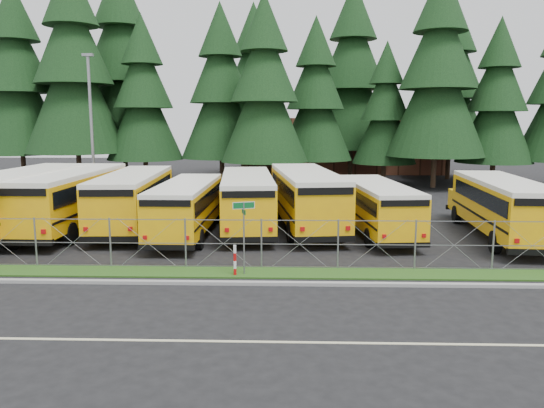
{
  "coord_description": "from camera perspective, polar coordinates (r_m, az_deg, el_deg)",
  "views": [
    {
      "loc": [
        0.05,
        -21.26,
        5.82
      ],
      "look_at": [
        -0.74,
        4.0,
        1.79
      ],
      "focal_mm": 35.0,
      "sensor_mm": 36.0,
      "label": 1
    }
  ],
  "objects": [
    {
      "name": "grass_verge",
      "position": [
        20.4,
        1.59,
        -7.44
      ],
      "size": [
        50.0,
        1.4,
        0.06
      ],
      "primitive_type": "cube",
      "color": "#1E4313",
      "rests_on": "ground"
    },
    {
      "name": "conifer_12",
      "position": [
        55.77,
        8.62,
        13.03
      ],
      "size": [
        8.85,
        8.85,
        19.56
      ],
      "primitive_type": null,
      "color": "black",
      "rests_on": "ground"
    },
    {
      "name": "conifer_8",
      "position": [
        50.09,
        23.03,
        9.95
      ],
      "size": [
        6.53,
        6.53,
        14.45
      ],
      "primitive_type": null,
      "color": "black",
      "rests_on": "ground"
    },
    {
      "name": "conifer_11",
      "position": [
        56.19,
        -1.96,
        12.13
      ],
      "size": [
        7.99,
        7.99,
        17.67
      ],
      "primitive_type": null,
      "color": "black",
      "rests_on": "ground"
    },
    {
      "name": "brick_building",
      "position": [
        61.62,
        7.37,
        6.36
      ],
      "size": [
        22.0,
        10.0,
        6.0
      ],
      "primitive_type": "cube",
      "color": "brown",
      "rests_on": "ground"
    },
    {
      "name": "street_sign",
      "position": [
        19.79,
        -3.05,
        -2.0
      ],
      "size": [
        0.81,
        0.53,
        2.81
      ],
      "color": "gray",
      "rests_on": "ground"
    },
    {
      "name": "conifer_3",
      "position": [
        48.9,
        -5.51,
        11.66
      ],
      "size": [
        7.3,
        7.3,
        16.15
      ],
      "primitive_type": null,
      "color": "black",
      "rests_on": "ground"
    },
    {
      "name": "conifer_13",
      "position": [
        55.28,
        18.77,
        11.53
      ],
      "size": [
        7.83,
        7.83,
        17.33
      ],
      "primitive_type": null,
      "color": "black",
      "rests_on": "ground"
    },
    {
      "name": "conifer_4",
      "position": [
        44.45,
        -0.83,
        11.9
      ],
      "size": [
        7.26,
        7.26,
        16.06
      ],
      "primitive_type": null,
      "color": "black",
      "rests_on": "ground"
    },
    {
      "name": "bus_2",
      "position": [
        29.56,
        -14.53,
        0.36
      ],
      "size": [
        3.36,
        11.61,
        3.01
      ],
      "primitive_type": null,
      "rotation": [
        0.0,
        0.0,
        0.06
      ],
      "color": "#FFB908",
      "rests_on": "ground"
    },
    {
      "name": "bus_1",
      "position": [
        30.05,
        -20.59,
        0.37
      ],
      "size": [
        3.04,
        12.14,
        3.17
      ],
      "primitive_type": null,
      "rotation": [
        0.0,
        0.0,
        -0.01
      ],
      "color": "#FFB908",
      "rests_on": "ground"
    },
    {
      "name": "striped_bollard",
      "position": [
        19.99,
        -4.01,
        -6.11
      ],
      "size": [
        0.11,
        0.11,
        1.2
      ],
      "primitive_type": "cylinder",
      "color": "#B20C0C",
      "rests_on": "ground"
    },
    {
      "name": "conifer_0",
      "position": [
        54.91,
        -25.69,
        11.65
      ],
      "size": [
        8.27,
        8.27,
        18.29
      ],
      "primitive_type": null,
      "color": "black",
      "rests_on": "ground"
    },
    {
      "name": "light_standard",
      "position": [
        38.07,
        -18.85,
        8.1
      ],
      "size": [
        0.7,
        0.35,
        10.14
      ],
      "color": "gray",
      "rests_on": "ground"
    },
    {
      "name": "conifer_2",
      "position": [
        49.89,
        -13.67,
        10.83
      ],
      "size": [
        6.86,
        6.86,
        15.17
      ],
      "primitive_type": null,
      "color": "black",
      "rests_on": "ground"
    },
    {
      "name": "bus_6",
      "position": [
        27.68,
        11.08,
        -0.46
      ],
      "size": [
        3.41,
        10.31,
        2.65
      ],
      "primitive_type": null,
      "rotation": [
        0.0,
        0.0,
        0.1
      ],
      "color": "#FFB908",
      "rests_on": "ground"
    },
    {
      "name": "conifer_7",
      "position": [
        47.99,
        17.42,
        12.76
      ],
      "size": [
        8.37,
        8.37,
        18.52
      ],
      "primitive_type": null,
      "color": "black",
      "rests_on": "ground"
    },
    {
      "name": "curb",
      "position": [
        19.05,
        1.58,
        -8.55
      ],
      "size": [
        50.0,
        0.25,
        0.12
      ],
      "primitive_type": "cube",
      "color": "gray",
      "rests_on": "ground"
    },
    {
      "name": "chainlink_fence",
      "position": [
        20.83,
        1.61,
        -4.33
      ],
      "size": [
        44.0,
        0.1,
        2.0
      ],
      "primitive_type": null,
      "color": "gray",
      "rests_on": "ground"
    },
    {
      "name": "bus_0",
      "position": [
        30.09,
        -24.96,
        0.18
      ],
      "size": [
        3.59,
        12.52,
        3.25
      ],
      "primitive_type": null,
      "rotation": [
        0.0,
        0.0,
        -0.05
      ],
      "color": "#FFB908",
      "rests_on": "ground"
    },
    {
      "name": "conifer_5",
      "position": [
        48.71,
        4.69,
        10.96
      ],
      "size": [
        6.75,
        6.75,
        14.93
      ],
      "primitive_type": null,
      "color": "black",
      "rests_on": "ground"
    },
    {
      "name": "road_lane_line",
      "position": [
        14.48,
        1.5,
        -14.63
      ],
      "size": [
        50.0,
        0.12,
        0.01
      ],
      "primitive_type": "cube",
      "color": "beige",
      "rests_on": "ground"
    },
    {
      "name": "ground",
      "position": [
        22.05,
        1.61,
        -6.26
      ],
      "size": [
        120.0,
        120.0,
        0.0
      ],
      "primitive_type": "plane",
      "color": "black",
      "rests_on": "ground"
    },
    {
      "name": "conifer_6",
      "position": [
        49.45,
        12.09,
        9.51
      ],
      "size": [
        5.77,
        5.77,
        12.76
      ],
      "primitive_type": null,
      "color": "black",
      "rests_on": "ground"
    },
    {
      "name": "bus_east",
      "position": [
        28.52,
        23.32,
        -0.45
      ],
      "size": [
        3.37,
        11.4,
        2.95
      ],
      "primitive_type": null,
      "rotation": [
        0.0,
        0.0,
        -0.06
      ],
      "color": "#FFB908",
      "rests_on": "ground"
    },
    {
      "name": "bus_3",
      "position": [
        27.18,
        -9.01,
        -0.49
      ],
      "size": [
        2.55,
        10.44,
        2.73
      ],
      "primitive_type": null,
      "rotation": [
        0.0,
        0.0,
        -0.01
      ],
      "color": "#FFB908",
      "rests_on": "ground"
    },
    {
      "name": "conifer_1",
      "position": [
        51.17,
        -20.54,
        13.03
      ],
      "size": [
        8.92,
        8.92,
        19.73
      ],
      "primitive_type": null,
      "color": "black",
      "rests_on": "ground"
    },
    {
      "name": "bus_5",
      "position": [
        28.72,
        3.57,
        0.51
      ],
      "size": [
        4.37,
        12.18,
        3.12
      ],
      "primitive_type": null,
      "rotation": [
        0.0,
        0.0,
        0.13
      ],
      "color": "#FFB908",
      "rests_on": "ground"
    },
    {
      "name": "bus_4",
      "position": [
        28.49,
        -2.71,
        0.28
      ],
      "size": [
        3.7,
        11.48,
        2.96
      ],
      "primitive_type": null,
      "rotation": [
        0.0,
        0.0,
        0.09
      ],
      "color": "#FFB908",
      "rests_on": "ground"
    },
    {
      "name": "conifer_10",
      "position": [
        55.5,
        -15.87,
        13.49
      ],
      "size": [
        9.44,
        9.44,
        20.87
      ],
      "primitive_type": null,
      "color": "black",
      "rests_on": "ground"
    }
  ]
}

